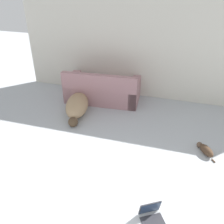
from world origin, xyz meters
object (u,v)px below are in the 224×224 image
(dog, at_px, (77,106))
(laptop_open, at_px, (151,214))
(couch, at_px, (103,90))
(cat, at_px, (205,150))

(dog, bearing_deg, laptop_open, 28.23)
(couch, relative_size, dog, 1.30)
(dog, relative_size, cat, 3.11)
(dog, xyz_separation_m, laptop_open, (2.15, -2.38, -0.12))
(couch, bearing_deg, laptop_open, 115.08)
(cat, height_order, laptop_open, laptop_open)
(dog, height_order, laptop_open, dog)
(cat, bearing_deg, laptop_open, 120.56)
(dog, distance_m, laptop_open, 3.21)
(couch, distance_m, laptop_open, 3.66)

